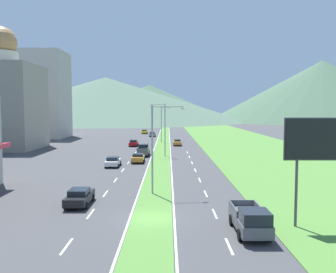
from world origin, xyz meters
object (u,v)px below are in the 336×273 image
object	(u,v)px
car_2	(146,132)
pickup_truck_0	(252,220)
pickup_truck_1	(145,150)
car_4	(154,134)
car_1	(135,143)
street_lamp_near	(158,142)
car_5	(81,197)
street_lamp_far	(164,122)
billboard_roadside	(328,144)
car_6	(178,142)
street_lamp_mid	(164,126)
car_0	(114,161)
car_3	(139,158)

from	to	relation	value
car_2	pickup_truck_0	xyz separation A→B (m)	(13.83, -102.67, 0.25)
car_2	pickup_truck_0	size ratio (longest dim) A/B	0.88
car_2	pickup_truck_1	world-z (taller)	pickup_truck_1
car_2	car_4	size ratio (longest dim) A/B	1.16
pickup_truck_0	pickup_truck_1	size ratio (longest dim) A/B	1.00
pickup_truck_1	car_1	bearing A→B (deg)	11.34
street_lamp_near	car_5	bearing A→B (deg)	-147.58
street_lamp_far	car_4	world-z (taller)	street_lamp_far
billboard_roadside	pickup_truck_1	xyz separation A→B (m)	(-15.90, 41.09, -5.11)
car_6	street_lamp_far	bearing A→B (deg)	-156.78
car_2	car_6	size ratio (longest dim) A/B	1.00
street_lamp_near	pickup_truck_1	bearing A→B (deg)	96.33
billboard_roadside	car_1	bearing A→B (deg)	108.39
pickup_truck_0	car_4	bearing A→B (deg)	-173.24
street_lamp_near	car_2	xyz separation A→B (m)	(-7.01, 90.73, -4.50)
car_6	pickup_truck_0	bearing A→B (deg)	3.22
car_5	pickup_truck_1	world-z (taller)	pickup_truck_1
street_lamp_far	billboard_roadside	size ratio (longest dim) A/B	1.15
pickup_truck_1	street_lamp_mid	bearing A→B (deg)	-113.96
car_6	pickup_truck_1	bearing A→B (deg)	-19.78
car_2	car_4	distance (m)	14.07
car_6	pickup_truck_1	world-z (taller)	pickup_truck_1
street_lamp_near	car_6	bearing A→B (deg)	86.11
street_lamp_mid	car_5	size ratio (longest dim) A/B	2.08
car_1	car_6	distance (m)	10.33
billboard_roadside	car_2	xyz separation A→B (m)	(-19.52, 101.19, -5.36)
car_2	car_5	bearing A→B (deg)	-179.85
street_lamp_near	car_0	bearing A→B (deg)	111.80
street_lamp_far	car_4	bearing A→B (deg)	100.18
car_2	pickup_truck_1	distance (m)	60.21
pickup_truck_1	car_0	bearing A→B (deg)	164.16
car_0	street_lamp_near	bearing A→B (deg)	-158.20
car_3	car_6	distance (m)	28.52
billboard_roadside	car_3	distance (m)	36.46
car_1	car_2	bearing A→B (deg)	0.27
car_0	car_3	xyz separation A→B (m)	(3.41, 4.11, -0.00)
car_0	pickup_truck_1	size ratio (longest dim) A/B	0.83
car_1	street_lamp_far	bearing A→B (deg)	-32.20
street_lamp_far	car_0	distance (m)	41.11
car_2	car_3	bearing A→B (deg)	-177.22
billboard_roadside	car_3	world-z (taller)	billboard_roadside
car_1	car_4	size ratio (longest dim) A/B	1.15
pickup_truck_0	car_3	bearing A→B (deg)	-162.74
street_lamp_near	car_0	xyz separation A→B (m)	(-7.07, 17.69, -4.48)
billboard_roadside	car_5	size ratio (longest dim) A/B	1.74
car_0	car_5	world-z (taller)	car_5
car_1	car_6	world-z (taller)	car_1
car_0	pickup_truck_1	xyz separation A→B (m)	(3.67, 12.95, 0.23)
car_4	car_0	bearing A→B (deg)	176.78
car_0	pickup_truck_0	distance (m)	32.72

